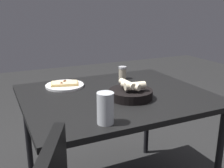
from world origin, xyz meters
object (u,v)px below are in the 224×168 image
Objects in this scene: dining_table at (116,103)px; pizza_plate at (65,85)px; pepper_shaker at (122,73)px; beer_glass at (105,110)px; bread_basket at (131,93)px.

pizza_plate is at bearing -48.66° from dining_table.
pepper_shaker reaches higher than dining_table.
dining_table is 4.39× the size of pizza_plate.
beer_glass is 0.77m from pepper_shaker.
pizza_plate is 1.00× the size of bread_basket.
pizza_plate is 2.77× the size of pepper_shaker.
dining_table is 12.14× the size of pepper_shaker.
dining_table is 0.37m from pizza_plate.
bread_basket reaches higher than pepper_shaker.
beer_glass is 1.62× the size of pepper_shaker.
bread_basket is (-0.04, 0.11, 0.10)m from dining_table.
pepper_shaker is at bearing -178.31° from pizza_plate.
pizza_plate is at bearing 1.69° from pepper_shaker.
bread_basket is at bearing 68.99° from pepper_shaker.
bread_basket reaches higher than pizza_plate.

